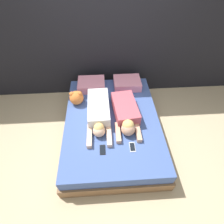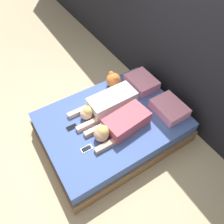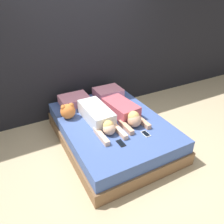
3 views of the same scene
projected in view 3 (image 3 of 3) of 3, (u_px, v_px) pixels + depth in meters
ground_plane at (112, 141)px, 3.66m from camera, size 12.00×12.00×0.00m
wall_back at (81, 46)px, 3.90m from camera, size 12.00×0.06×2.60m
bed at (112, 131)px, 3.56m from camera, size 1.56×2.09×0.41m
pillow_head_left at (74, 100)px, 3.87m from camera, size 0.50×0.39×0.15m
pillow_head_right at (108, 92)px, 4.15m from camera, size 0.50×0.39×0.15m
person_left at (99, 116)px, 3.34m from camera, size 0.35×1.04×0.22m
person_right at (124, 111)px, 3.48m from camera, size 0.42×0.92×0.24m
cell_phone_left at (121, 143)px, 2.95m from camera, size 0.08×0.15×0.01m
cell_phone_right at (146, 134)px, 3.13m from camera, size 0.08×0.15×0.01m
plush_toy at (68, 111)px, 3.45m from camera, size 0.24×0.24×0.25m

